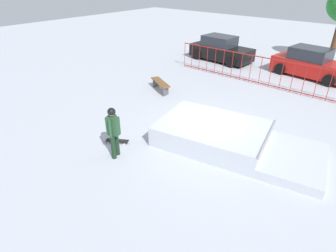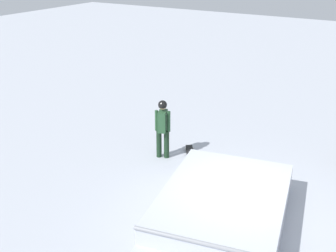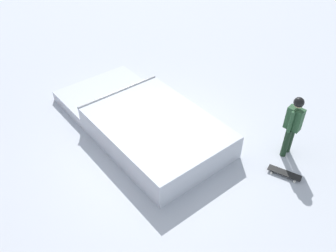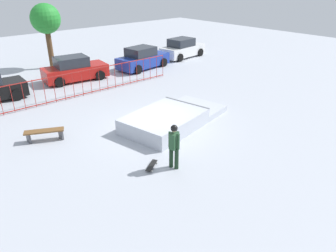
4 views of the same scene
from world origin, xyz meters
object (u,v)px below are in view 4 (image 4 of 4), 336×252
skateboard (152,165)px  parked_car_red (75,70)px  park_bench (44,133)px  parked_car_white (182,49)px  distant_tree (46,20)px  skater (174,143)px  skate_ramp (171,119)px  parked_car_blue (143,59)px

skateboard → parked_car_red: size_ratio=0.18×
park_bench → parked_car_white: bearing=25.6°
skateboard → park_bench: (-2.07, 4.63, 0.28)m
skateboard → parked_car_white: size_ratio=0.18×
park_bench → distant_tree: bearing=65.1°
skater → park_bench: skater is taller
skater → parked_car_red: size_ratio=0.40×
skate_ramp → skater: skater is taller
park_bench → parked_car_red: (5.00, 7.10, 0.37)m
park_bench → parked_car_red: size_ratio=0.38×
parked_car_blue → parked_car_white: bearing=-0.1°
skate_ramp → skateboard: size_ratio=7.39×
parked_car_red → parked_car_blue: 5.26m
skateboard → distant_tree: bearing=-133.1°
parked_car_blue → skater: bearing=-130.2°
park_bench → skateboard: bearing=-65.9°
parked_car_red → park_bench: bearing=-117.8°
parked_car_white → park_bench: bearing=-160.5°
skateboard → parked_car_red: (2.93, 11.73, 0.65)m
skater → parked_car_white: bearing=-154.5°
skater → skateboard: size_ratio=2.20×
skate_ramp → skater: 3.77m
park_bench → distant_tree: distant_tree is taller
park_bench → parked_car_white: parked_car_white is taller
parked_car_red → parked_car_white: 9.93m
parked_car_red → distant_tree: (0.19, 4.07, 2.75)m
skater → skateboard: bearing=-63.2°
parked_car_blue → parked_car_white: 4.74m
parked_car_white → parked_car_blue: bearing=-178.8°
skater → parked_car_blue: skater is taller
skateboard → parked_car_white: parked_car_white is taller
parked_car_white → skateboard: bearing=-143.6°
parked_car_red → distant_tree: bearing=94.8°
parked_car_red → parked_car_white: same height
parked_car_blue → skate_ramp: bearing=-127.6°
parked_car_red → distant_tree: 4.92m
skater → parked_car_red: (2.34, 12.29, -0.28)m
skater → park_bench: (-2.66, 5.19, -0.65)m
skate_ramp → parked_car_blue: parked_car_blue is taller
park_bench → distant_tree: (5.19, 11.16, 3.12)m
parked_car_blue → distant_tree: (-5.04, 4.60, 2.75)m
skate_ramp → park_bench: 5.57m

